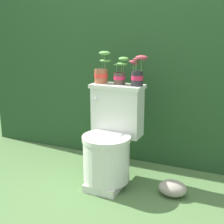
{
  "coord_description": "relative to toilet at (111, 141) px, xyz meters",
  "views": [
    {
      "loc": [
        0.87,
        -2.04,
        1.21
      ],
      "look_at": [
        -0.09,
        0.12,
        0.59
      ],
      "focal_mm": 50.0,
      "sensor_mm": 36.0,
      "label": 1
    }
  ],
  "objects": [
    {
      "name": "potted_plant_midleft",
      "position": [
        0.01,
        0.16,
        0.52
      ],
      "size": [
        0.12,
        0.09,
        0.22
      ],
      "color": "#47382D",
      "rests_on": "toilet"
    },
    {
      "name": "garden_stone",
      "position": [
        0.51,
        -0.01,
        -0.29
      ],
      "size": [
        0.21,
        0.17,
        0.12
      ],
      "color": "#9E9384",
      "rests_on": "ground"
    },
    {
      "name": "hedge_backdrop",
      "position": [
        0.09,
        1.06,
        0.48
      ],
      "size": [
        3.43,
        1.1,
        1.66
      ],
      "color": "#234723",
      "rests_on": "ground"
    },
    {
      "name": "potted_plant_left",
      "position": [
        -0.15,
        0.16,
        0.53
      ],
      "size": [
        0.14,
        0.11,
        0.26
      ],
      "color": "#9E5638",
      "rests_on": "toilet"
    },
    {
      "name": "ground_plane",
      "position": [
        0.09,
        -0.09,
        -0.35
      ],
      "size": [
        12.0,
        12.0,
        0.0
      ],
      "primitive_type": "plane",
      "color": "#4C703D"
    },
    {
      "name": "potted_plant_middle",
      "position": [
        0.17,
        0.14,
        0.53
      ],
      "size": [
        0.15,
        0.1,
        0.24
      ],
      "color": "#262628",
      "rests_on": "toilet"
    },
    {
      "name": "toilet",
      "position": [
        0.0,
        0.0,
        0.0
      ],
      "size": [
        0.43,
        0.51,
        0.79
      ],
      "color": "silver",
      "rests_on": "ground"
    }
  ]
}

